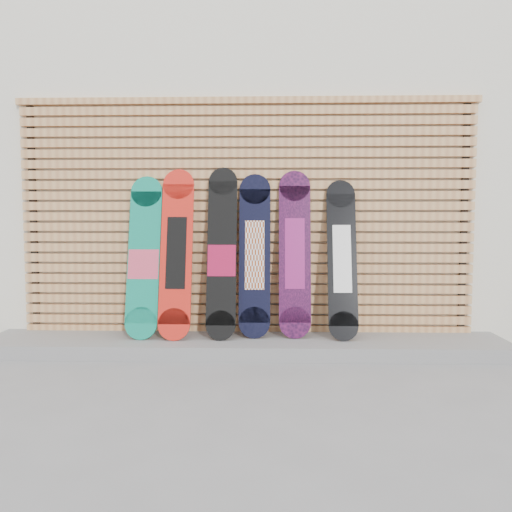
# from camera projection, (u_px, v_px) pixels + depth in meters

# --- Properties ---
(ground) EXTENTS (80.00, 80.00, 0.00)m
(ground) POSITION_uv_depth(u_px,v_px,m) (260.00, 375.00, 3.77)
(ground) COLOR gray
(ground) RESTS_ON ground
(building) EXTENTS (12.00, 5.00, 3.60)m
(building) POSITION_uv_depth(u_px,v_px,m) (300.00, 176.00, 7.11)
(building) COLOR silver
(building) RESTS_ON ground
(concrete_step) EXTENTS (4.60, 0.70, 0.12)m
(concrete_step) POSITION_uv_depth(u_px,v_px,m) (245.00, 345.00, 4.44)
(concrete_step) COLOR gray
(concrete_step) RESTS_ON ground
(slat_wall) EXTENTS (4.26, 0.08, 2.29)m
(slat_wall) POSITION_uv_depth(u_px,v_px,m) (246.00, 216.00, 4.65)
(slat_wall) COLOR tan
(slat_wall) RESTS_ON ground
(snowboard_0) EXTENTS (0.29, 0.37, 1.46)m
(snowboard_0) POSITION_uv_depth(u_px,v_px,m) (144.00, 257.00, 4.49)
(snowboard_0) COLOR #0D8569
(snowboard_0) RESTS_ON concrete_step
(snowboard_1) EXTENTS (0.29, 0.39, 1.52)m
(snowboard_1) POSITION_uv_depth(u_px,v_px,m) (176.00, 253.00, 4.47)
(snowboard_1) COLOR red
(snowboard_1) RESTS_ON concrete_step
(snowboard_2) EXTENTS (0.26, 0.38, 1.53)m
(snowboard_2) POSITION_uv_depth(u_px,v_px,m) (222.00, 253.00, 4.46)
(snowboard_2) COLOR black
(snowboard_2) RESTS_ON concrete_step
(snowboard_3) EXTENTS (0.28, 0.29, 1.47)m
(snowboard_3) POSITION_uv_depth(u_px,v_px,m) (255.00, 255.00, 4.50)
(snowboard_3) COLOR black
(snowboard_3) RESTS_ON concrete_step
(snowboard_4) EXTENTS (0.29, 0.29, 1.50)m
(snowboard_4) POSITION_uv_depth(u_px,v_px,m) (295.00, 253.00, 4.49)
(snowboard_4) COLOR black
(snowboard_4) RESTS_ON concrete_step
(snowboard_5) EXTENTS (0.26, 0.37, 1.42)m
(snowboard_5) POSITION_uv_depth(u_px,v_px,m) (342.00, 259.00, 4.44)
(snowboard_5) COLOR black
(snowboard_5) RESTS_ON concrete_step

